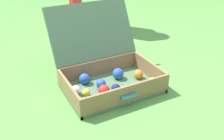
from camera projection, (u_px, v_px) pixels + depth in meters
ground_plane at (117, 89)px, 1.88m from camera, size 16.00×16.00×0.00m
open_suitcase at (106, 70)px, 1.88m from camera, size 0.66×0.68×0.53m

